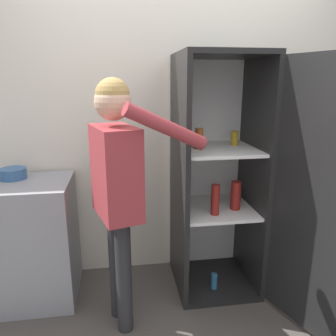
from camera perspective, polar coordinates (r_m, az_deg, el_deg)
The scene contains 5 objects.
wall_back at distance 2.74m, azimuth 0.79°, elevation 7.70°, with size 7.00×0.06×2.55m.
refrigerator at distance 2.49m, azimuth 11.30°, elevation -2.15°, with size 0.88×1.22×1.82m.
person at distance 2.04m, azimuth -8.81°, elevation -1.35°, with size 0.72×0.51×1.64m.
counter at distance 2.73m, azimuth -24.05°, elevation -11.62°, with size 0.76×0.57×0.93m.
bowl at distance 2.65m, azimuth -25.40°, elevation -0.89°, with size 0.19×0.19×0.08m.
Camera 1 is at (-0.45, -1.70, 1.62)m, focal length 35.00 mm.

